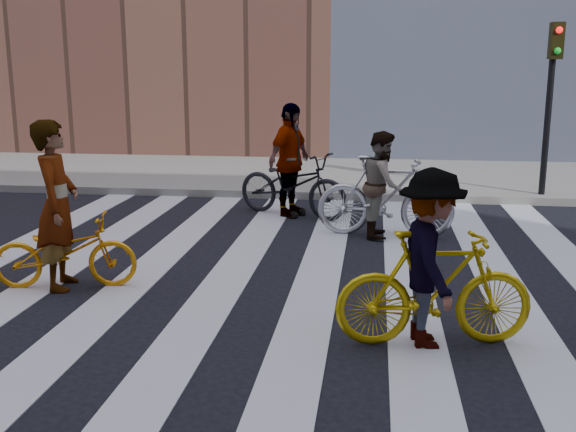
% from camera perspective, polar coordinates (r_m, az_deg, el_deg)
% --- Properties ---
extents(ground, '(100.00, 100.00, 0.00)m').
position_cam_1_polar(ground, '(8.32, -1.31, -5.36)').
color(ground, black).
rests_on(ground, ground).
extents(sidewalk_far, '(100.00, 5.00, 0.15)m').
position_cam_1_polar(sidewalk_far, '(15.56, 2.86, 3.42)').
color(sidewalk_far, gray).
rests_on(sidewalk_far, ground).
extents(zebra_crosswalk, '(8.25, 10.00, 0.01)m').
position_cam_1_polar(zebra_crosswalk, '(8.31, -1.31, -5.32)').
color(zebra_crosswalk, silver).
rests_on(zebra_crosswalk, ground).
extents(traffic_signal, '(0.22, 0.42, 3.33)m').
position_cam_1_polar(traffic_signal, '(13.52, 21.44, 10.57)').
color(traffic_signal, black).
rests_on(traffic_signal, ground).
extents(bike_yellow_left, '(1.74, 0.90, 0.87)m').
position_cam_1_polar(bike_yellow_left, '(8.32, -18.38, -2.87)').
color(bike_yellow_left, orange).
rests_on(bike_yellow_left, ground).
extents(bike_silver_mid, '(2.10, 0.67, 1.25)m').
position_cam_1_polar(bike_silver_mid, '(10.33, 8.26, 1.66)').
color(bike_silver_mid, '#B7B9C2').
rests_on(bike_silver_mid, ground).
extents(bike_yellow_right, '(1.90, 0.81, 1.10)m').
position_cam_1_polar(bike_yellow_right, '(6.41, 12.30, -6.02)').
color(bike_yellow_right, '#C5A50A').
rests_on(bike_yellow_right, ground).
extents(bike_dark_rear, '(2.24, 1.57, 1.12)m').
position_cam_1_polar(bike_dark_rear, '(11.63, 0.38, 2.70)').
color(bike_dark_rear, black).
rests_on(bike_dark_rear, ground).
extents(rider_left, '(0.61, 0.80, 1.98)m').
position_cam_1_polar(rider_left, '(8.22, -18.96, 0.86)').
color(rider_left, slate).
rests_on(rider_left, ground).
extents(rider_mid, '(0.64, 0.81, 1.61)m').
position_cam_1_polar(rider_mid, '(10.29, 8.01, 2.67)').
color(rider_mid, slate).
rests_on(rider_mid, ground).
extents(rider_right, '(0.79, 1.17, 1.67)m').
position_cam_1_polar(rider_right, '(6.32, 11.97, -3.56)').
color(rider_right, slate).
rests_on(rider_right, ground).
extents(rider_rear, '(0.91, 1.24, 1.95)m').
position_cam_1_polar(rider_rear, '(11.57, 0.14, 4.73)').
color(rider_rear, slate).
rests_on(rider_rear, ground).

